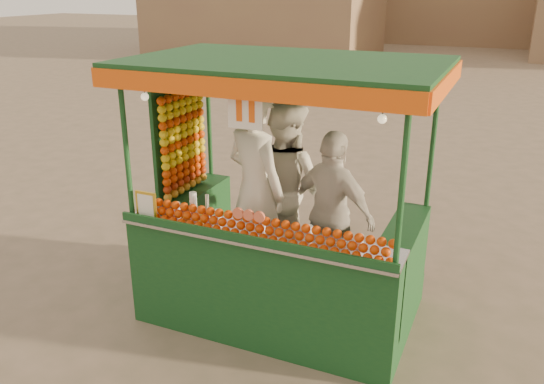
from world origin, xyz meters
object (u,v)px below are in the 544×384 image
at_px(vendor_left, 256,191).
at_px(vendor_right, 332,213).
at_px(juice_cart, 272,240).
at_px(vendor_middle, 285,187).

bearing_deg(vendor_left, vendor_right, -143.14).
bearing_deg(juice_cart, vendor_right, 26.46).
relative_size(juice_cart, vendor_right, 1.74).
bearing_deg(vendor_right, vendor_left, 33.22).
bearing_deg(vendor_left, vendor_middle, -85.74).
distance_m(juice_cart, vendor_right, 0.63).
distance_m(vendor_middle, vendor_right, 0.63).
relative_size(vendor_middle, vendor_right, 1.12).
bearing_deg(juice_cart, vendor_middle, 97.86).
bearing_deg(vendor_middle, vendor_right, 179.44).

